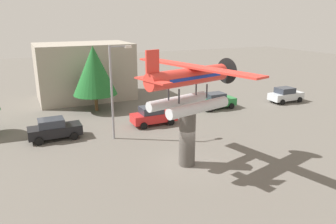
# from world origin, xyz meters

# --- Properties ---
(ground_plane) EXTENTS (140.00, 140.00, 0.00)m
(ground_plane) POSITION_xyz_m (0.00, 0.00, 0.00)
(ground_plane) COLOR #605B54
(display_pedestal) EXTENTS (1.10, 1.10, 3.92)m
(display_pedestal) POSITION_xyz_m (0.00, 0.00, 1.96)
(display_pedestal) COLOR #4C4742
(display_pedestal) RESTS_ON ground
(floatplane_monument) EXTENTS (7.17, 10.36, 4.00)m
(floatplane_monument) POSITION_xyz_m (0.13, 0.03, 5.59)
(floatplane_monument) COLOR silver
(floatplane_monument) RESTS_ON display_pedestal
(car_near_black) EXTENTS (4.20, 2.02, 1.76)m
(car_near_black) POSITION_xyz_m (-7.57, 8.87, 0.88)
(car_near_black) COLOR black
(car_near_black) RESTS_ON ground
(car_mid_red) EXTENTS (4.20, 2.02, 1.76)m
(car_mid_red) POSITION_xyz_m (1.23, 8.85, 0.88)
(car_mid_red) COLOR red
(car_mid_red) RESTS_ON ground
(car_far_green) EXTENTS (4.20, 2.02, 1.76)m
(car_far_green) POSITION_xyz_m (9.66, 10.96, 0.88)
(car_far_green) COLOR #237A38
(car_far_green) RESTS_ON ground
(car_distant_silver) EXTENTS (4.20, 2.02, 1.76)m
(car_distant_silver) POSITION_xyz_m (18.67, 9.82, 0.88)
(car_distant_silver) COLOR silver
(car_distant_silver) RESTS_ON ground
(streetlight_primary) EXTENTS (1.84, 0.28, 7.61)m
(streetlight_primary) POSITION_xyz_m (-2.92, 6.90, 4.43)
(streetlight_primary) COLOR gray
(streetlight_primary) RESTS_ON ground
(storefront_building) EXTENTS (11.05, 7.38, 6.71)m
(storefront_building) POSITION_xyz_m (-2.32, 22.00, 3.36)
(storefront_building) COLOR #9E9384
(storefront_building) RESTS_ON ground
(tree_east) EXTENTS (4.61, 4.61, 6.92)m
(tree_east) POSITION_xyz_m (-2.47, 15.83, 4.35)
(tree_east) COLOR brown
(tree_east) RESTS_ON ground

